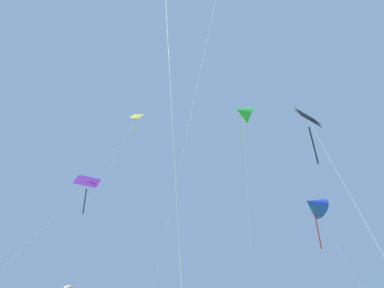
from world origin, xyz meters
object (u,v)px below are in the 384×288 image
(kite_black_large, at_px, (311,128))
(kite_purple_streamer, at_px, (85,188))
(kite_green_small, at_px, (244,112))
(kite_yellow_diamond, at_px, (132,127))
(kite_blue_delta, at_px, (314,205))

(kite_black_large, height_order, kite_purple_streamer, kite_black_large)
(kite_green_small, bearing_deg, kite_yellow_diamond, 152.55)
(kite_purple_streamer, bearing_deg, kite_yellow_diamond, 16.14)
(kite_green_small, distance_m, kite_blue_delta, 10.07)
(kite_blue_delta, bearing_deg, kite_yellow_diamond, 179.40)
(kite_green_small, xyz_separation_m, kite_blue_delta, (5.72, 5.23, -6.42))
(kite_green_small, bearing_deg, kite_blue_delta, 42.44)
(kite_purple_streamer, bearing_deg, kite_black_large, -33.85)
(kite_blue_delta, bearing_deg, kite_black_large, -100.11)
(kite_black_large, xyz_separation_m, kite_purple_streamer, (-17.50, 11.74, 0.01))
(kite_black_large, xyz_separation_m, kite_yellow_diamond, (-13.88, 12.78, 6.22))
(kite_purple_streamer, relative_size, kite_yellow_diamond, 0.65)
(kite_purple_streamer, bearing_deg, kite_green_small, -17.25)
(kite_black_large, relative_size, kite_purple_streamer, 1.01)
(kite_black_large, xyz_separation_m, kite_green_small, (-3.47, 7.38, 4.68))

